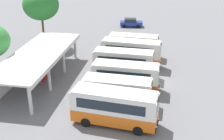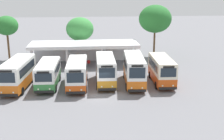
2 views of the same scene
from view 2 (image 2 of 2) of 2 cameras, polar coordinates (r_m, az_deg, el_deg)
ground_plane at (r=33.60m, az=-2.48°, el=-4.75°), size 180.00×180.00×0.00m
city_bus_nearest_orange at (r=36.93m, az=-17.57°, el=-0.54°), size 3.08×8.02×3.40m
city_bus_second_in_row at (r=36.71m, az=-12.12°, el=-0.59°), size 2.55×7.13×2.97m
city_bus_middle_cream at (r=36.03m, az=-6.70°, el=-0.48°), size 2.54×7.54×3.17m
city_bus_fourth_amber at (r=36.77m, az=-1.25°, el=0.15°), size 2.46×7.36×3.42m
city_bus_fifth_blue at (r=36.66m, az=4.24°, el=0.20°), size 2.75×7.93×3.58m
city_bus_far_end_green at (r=37.51m, az=9.47°, el=0.12°), size 2.53×7.17×3.26m
terminal_canopy at (r=46.76m, az=-5.34°, el=4.40°), size 16.49×5.58×3.40m
waiting_chair_end_by_column at (r=45.70m, az=-6.98°, el=1.37°), size 0.46×0.46×0.86m
waiting_chair_second_from_end at (r=45.80m, az=-6.15°, el=1.43°), size 0.46×0.46×0.86m
waiting_chair_middle_seat at (r=45.70m, az=-5.31°, el=1.42°), size 0.46×0.46×0.86m
waiting_chair_fourth_seat at (r=45.67m, az=-4.48°, el=1.43°), size 0.46×0.46×0.86m
roadside_tree_behind_canopy at (r=51.17m, az=-6.16°, el=7.78°), size 4.65×4.65×6.76m
roadside_tree_east_of_canopy at (r=51.06m, az=8.25°, el=9.65°), size 5.45×5.45×8.83m
roadside_tree_west_of_canopy at (r=51.52m, az=-19.51°, el=7.97°), size 3.70×3.70×7.22m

